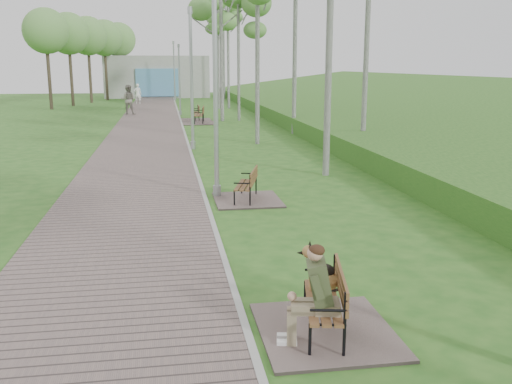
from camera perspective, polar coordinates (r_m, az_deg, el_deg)
ground at (r=8.19m, az=-2.12°, el=-10.28°), size 120.00×120.00×0.00m
walkway at (r=29.18m, az=-10.75°, el=6.19°), size 3.50×67.00×0.04m
kerb at (r=29.18m, az=-7.29°, el=6.32°), size 0.10×67.00×0.05m
embankment at (r=30.53m, az=16.08°, el=6.16°), size 14.00×70.00×1.60m
building_north at (r=58.48m, az=-9.84°, el=11.30°), size 10.00×5.20×4.00m
bench_main at (r=6.98m, az=6.46°, el=-11.10°), size 1.61×1.79×1.40m
bench_second at (r=13.60m, az=-1.02°, el=-0.17°), size 1.56×1.73×0.96m
bench_third at (r=33.73m, az=-6.11°, el=7.49°), size 1.75×1.94×1.07m
bench_far at (r=31.82m, az=-5.70°, el=7.22°), size 1.89×2.10×1.16m
lamp_post_near at (r=13.71m, az=-4.05°, el=9.17°), size 0.20×0.20×5.06m
lamp_post_second at (r=21.92m, az=-6.45°, el=10.64°), size 0.20×0.20×5.25m
lamp_post_third at (r=37.23m, az=-7.65°, el=10.82°), size 0.17×0.17×4.43m
lamp_post_far at (r=52.82m, az=-8.17°, el=11.70°), size 0.20×0.20×5.21m
pedestrian_near at (r=48.28m, az=-11.75°, el=9.58°), size 0.65×0.48×1.66m
pedestrian_far at (r=38.04m, az=-12.67°, el=8.98°), size 0.99×0.81×1.91m
birch_far_b at (r=33.44m, az=-1.79°, el=18.06°), size 2.59×2.59×8.08m
birch_distant_a at (r=42.64m, az=-3.86°, el=17.34°), size 2.88×2.88×8.53m
birch_distant_b at (r=54.14m, az=-3.25°, el=16.50°), size 2.30×2.30×8.72m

